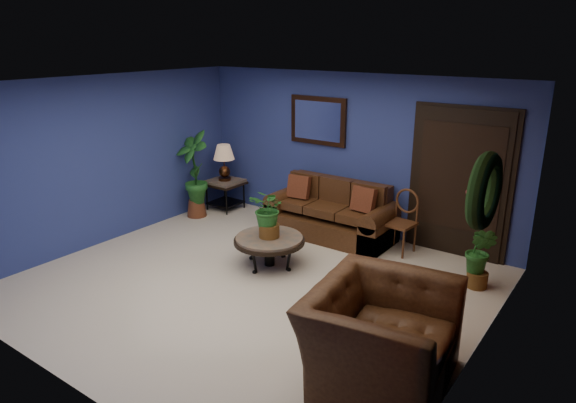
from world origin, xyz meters
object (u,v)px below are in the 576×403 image
Objects in this scene: table_lamp at (224,158)px; armchair at (380,336)px; sofa at (332,217)px; coffee_table at (269,241)px; side_chair at (403,217)px; end_table at (225,187)px.

table_lamp is 0.45× the size of armchair.
armchair is at bearing -52.29° from sofa.
coffee_table is 1.99m from side_chair.
coffee_table is 2.70m from armchair.
table_lamp is 0.67× the size of side_chair.
side_chair is at bearing 13.30° from armchair.
side_chair is 3.09m from armchair.
table_lamp is 3.42m from side_chair.
end_table is 0.96× the size of table_lamp.
side_chair reaches higher than coffee_table.
end_table is at bearing -179.36° from sofa.
sofa is at bearing 85.58° from coffee_table.
end_table is 0.65× the size of side_chair.
side_chair is at bearing 2.14° from sofa.
sofa is 2.34m from table_lamp.
table_lamp is at bearing -179.36° from sofa.
side_chair reaches higher than armchair.
end_table is at bearing -173.22° from side_chair.
armchair is (4.45, -2.83, -0.50)m from table_lamp.
side_chair is 0.68× the size of armchair.
armchair is at bearing -30.65° from coffee_table.
sofa is at bearing 0.64° from table_lamp.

